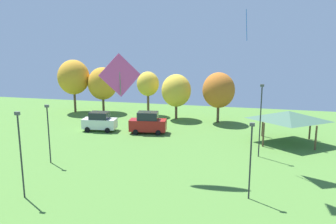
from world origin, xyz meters
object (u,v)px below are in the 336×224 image
at_px(parked_car_second_from_left, 148,123).
at_px(treeline_tree_4, 219,90).
at_px(light_post_0, 251,156).
at_px(park_pavilion, 289,116).
at_px(light_post_2, 260,117).
at_px(kite_flying_8, 120,75).
at_px(parked_car_leftmost, 100,122).
at_px(light_post_1, 20,150).
at_px(treeline_tree_1, 103,84).
at_px(light_post_3, 48,130).
at_px(treeline_tree_3, 176,91).
at_px(treeline_tree_0, 74,77).
at_px(treeline_tree_2, 148,84).

distance_m(parked_car_second_from_left, treeline_tree_4, 11.36).
relative_size(light_post_0, treeline_tree_4, 0.82).
bearing_deg(park_pavilion, light_post_2, -119.07).
height_order(kite_flying_8, parked_car_leftmost, kite_flying_8).
relative_size(park_pavilion, light_post_1, 1.06).
relative_size(parked_car_leftmost, treeline_tree_1, 0.61).
distance_m(kite_flying_8, parked_car_second_from_left, 24.85).
distance_m(parked_car_leftmost, light_post_3, 12.05).
bearing_deg(treeline_tree_3, parked_car_leftmost, -132.38).
bearing_deg(treeline_tree_1, treeline_tree_0, -170.28).
bearing_deg(treeline_tree_1, light_post_0, -48.75).
bearing_deg(park_pavilion, light_post_1, -136.25).
bearing_deg(treeline_tree_3, treeline_tree_2, 160.96).
height_order(light_post_0, treeline_tree_4, treeline_tree_4).
bearing_deg(light_post_3, parked_car_leftmost, 91.84).
xyz_separation_m(parked_car_second_from_left, light_post_3, (-5.83, -12.19, 1.86)).
distance_m(kite_flying_8, treeline_tree_4, 31.01).
distance_m(light_post_0, treeline_tree_4, 23.76).
bearing_deg(treeline_tree_4, parked_car_second_from_left, -135.07).
xyz_separation_m(treeline_tree_0, treeline_tree_1, (4.45, 0.76, -0.96)).
xyz_separation_m(kite_flying_8, light_post_3, (-11.26, 10.60, -6.41)).
height_order(light_post_0, treeline_tree_2, treeline_tree_2).
distance_m(light_post_3, treeline_tree_1, 22.89).
bearing_deg(kite_flying_8, treeline_tree_0, 122.04).
xyz_separation_m(light_post_3, treeline_tree_1, (-4.48, 22.41, 1.34)).
relative_size(parked_car_second_from_left, light_post_2, 0.65).
distance_m(light_post_1, treeline_tree_4, 29.25).
xyz_separation_m(light_post_3, treeline_tree_3, (7.53, 20.55, 0.95)).
height_order(park_pavilion, treeline_tree_2, treeline_tree_2).
bearing_deg(treeline_tree_3, treeline_tree_1, 171.20).
bearing_deg(light_post_1, light_post_3, 107.13).
xyz_separation_m(parked_car_leftmost, light_post_1, (2.55, -18.91, 2.44)).
xyz_separation_m(kite_flying_8, treeline_tree_0, (-20.18, 32.24, -4.11)).
bearing_deg(light_post_2, parked_car_leftmost, 164.05).
height_order(kite_flying_8, treeline_tree_0, kite_flying_8).
height_order(kite_flying_8, treeline_tree_4, kite_flying_8).
distance_m(parked_car_second_from_left, light_post_2, 14.57).
relative_size(light_post_3, treeline_tree_0, 0.68).
xyz_separation_m(park_pavilion, light_post_1, (-19.85, -19.00, 0.53)).
distance_m(light_post_0, treeline_tree_2, 29.78).
relative_size(kite_flying_8, treeline_tree_4, 0.33).
relative_size(park_pavilion, treeline_tree_1, 0.97).
xyz_separation_m(parked_car_leftmost, treeline_tree_0, (-8.54, 9.77, 4.27)).
bearing_deg(parked_car_leftmost, kite_flying_8, -67.84).
distance_m(light_post_1, light_post_3, 7.38).
bearing_deg(kite_flying_8, light_post_3, 136.73).
bearing_deg(treeline_tree_3, park_pavilion, -30.64).
bearing_deg(light_post_1, treeline_tree_0, 111.14).
xyz_separation_m(treeline_tree_0, treeline_tree_2, (11.80, 0.51, -0.76)).
relative_size(kite_flying_8, light_post_0, 0.40).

